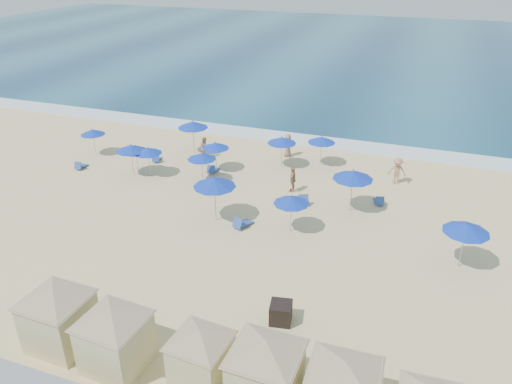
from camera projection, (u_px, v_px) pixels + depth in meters
The scene contains 31 objects.
ground at pixel (232, 236), 26.80m from camera, with size 160.00×160.00×0.00m, color beige.
ocean at pixel (374, 51), 73.07m from camera, with size 160.00×80.00×0.06m, color navy.
surf_line at pixel (306, 140), 39.82m from camera, with size 160.00×2.50×0.08m, color white.
trash_bin at pixel (281, 313), 20.59m from camera, with size 0.89×0.89×0.89m, color black.
cabana_0 at pixel (57, 309), 18.90m from camera, with size 4.69×4.69×2.94m.
cabana_1 at pixel (114, 330), 17.92m from camera, with size 4.57×4.57×2.88m.
cabana_2 at pixel (201, 349), 17.36m from camera, with size 4.02×4.02×2.53m.
cabana_3 at pixel (266, 364), 16.43m from camera, with size 4.71×4.71×2.95m.
umbrella_0 at pixel (93, 132), 36.40m from camera, with size 1.80×1.80×2.05m.
umbrella_1 at pixel (131, 148), 33.06m from camera, with size 1.99×1.99×2.26m.
umbrella_2 at pixel (193, 125), 36.51m from camera, with size 2.26×2.26×2.57m.
umbrella_3 at pixel (136, 149), 33.22m from camera, with size 1.87×1.87×2.13m.
umbrella_4 at pixel (215, 145), 33.74m from camera, with size 1.89×1.89×2.15m.
umbrella_5 at pixel (202, 156), 32.03m from camera, with size 1.89×1.89×2.15m.
umbrella_6 at pixel (214, 182), 27.35m from camera, with size 2.40×2.40×2.73m.
umbrella_7 at pixel (282, 140), 34.26m from camera, with size 2.03×2.03×2.31m.
umbrella_8 at pixel (291, 200), 26.45m from camera, with size 1.94×1.94×2.20m.
umbrella_9 at pixel (322, 140), 34.57m from camera, with size 1.94×1.94×2.21m.
umbrella_10 at pixel (353, 175), 28.37m from camera, with size 2.34×2.34×2.67m.
umbrella_11 at pixel (467, 228), 23.34m from camera, with size 2.21×2.21×2.51m.
umbrella_12 at pixel (148, 151), 33.00m from camera, with size 1.85×1.85×2.11m.
beach_chair_0 at pixel (81, 166), 34.79m from camera, with size 0.59×1.15×0.61m.
beach_chair_1 at pixel (157, 159), 35.94m from camera, with size 0.84×1.24×0.62m.
beach_chair_2 at pixel (213, 169), 34.17m from camera, with size 0.61×1.24×0.67m.
beach_chair_3 at pixel (242, 223), 27.59m from camera, with size 0.97×1.40×0.71m.
beach_chair_4 at pixel (303, 199), 30.12m from camera, with size 1.04×1.47×0.74m.
beach_chair_5 at pixel (379, 201), 30.07m from camera, with size 0.78×1.21×0.61m.
beachgoer_0 at pixel (205, 148), 36.32m from camera, with size 0.77×0.60×1.58m, color tan.
beachgoer_1 at pixel (293, 179), 31.34m from camera, with size 0.97×0.41×1.66m, color tan.
beachgoer_2 at pixel (397, 171), 32.30m from camera, with size 1.15×0.66×1.79m, color tan.
beachgoer_3 at pixel (288, 145), 36.54m from camera, with size 0.85×0.55×1.74m, color tan.
Camera 1 is at (8.98, -21.12, 14.10)m, focal length 35.00 mm.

